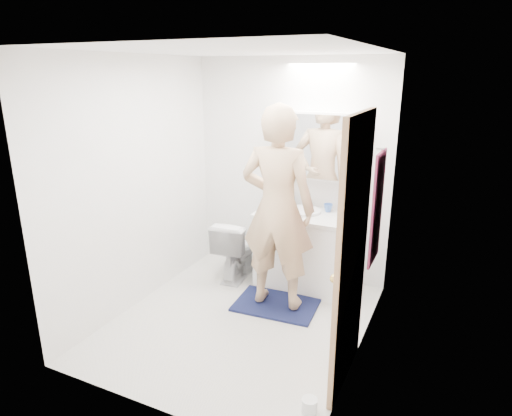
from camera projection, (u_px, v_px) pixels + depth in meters
The scene contains 23 objects.
floor at pixel (240, 321), 4.16m from camera, with size 2.50×2.50×0.00m, color silver.
ceiling at pixel (236, 50), 3.45m from camera, with size 2.50×2.50×0.00m, color white.
wall_back at pixel (291, 170), 4.88m from camera, with size 2.50×2.50×0.00m, color white.
wall_front at pixel (145, 249), 2.72m from camera, with size 2.50×2.50×0.00m, color white.
wall_left at pixel (137, 185), 4.25m from camera, with size 2.50×2.50×0.00m, color white.
wall_right at pixel (367, 215), 3.36m from camera, with size 2.50×2.50×0.00m, color white.
vanity_cabinet at pixel (301, 251), 4.77m from camera, with size 0.90×0.55×0.78m, color white.
countertop at pixel (302, 215), 4.65m from camera, with size 0.95×0.58×0.04m, color white.
sink_basin at pixel (304, 211), 4.67m from camera, with size 0.36×0.36×0.03m, color silver.
faucet at pixel (310, 200), 4.81m from camera, with size 0.02×0.02×0.16m, color white.
medicine_cabinet at pixel (316, 146), 4.61m from camera, with size 0.88×0.14×0.70m, color white.
mirror_panel at pixel (313, 147), 4.54m from camera, with size 0.84×0.01×0.66m, color silver.
toilet at pixel (237, 248), 4.98m from camera, with size 0.38×0.67×0.69m, color silver.
bath_rug at pixel (276, 305), 4.43m from camera, with size 0.80×0.55×0.02m, color #14163E.
person at pixel (278, 209), 4.13m from camera, with size 0.71×0.46×1.94m, color tan.
door at pixel (352, 256), 3.12m from camera, with size 0.04×0.80×2.00m, color tan.
door_knob at pixel (334, 279), 2.89m from camera, with size 0.06×0.06×0.06m, color gold.
towel at pixel (377, 208), 3.87m from camera, with size 0.02×0.42×1.00m, color black.
towel_hook at pixel (380, 149), 3.72m from camera, with size 0.02×0.02×0.07m, color silver.
soap_bottle_a at pixel (283, 195), 4.86m from camera, with size 0.09×0.09×0.24m, color beige.
soap_bottle_b at pixel (290, 198), 4.86m from camera, with size 0.08×0.08×0.17m, color #558BB7.
toothbrush_cup at pixel (328, 208), 4.68m from camera, with size 0.09×0.09×0.09m, color #416DC5.
toilet_paper_roll at pixel (309, 405), 3.05m from camera, with size 0.11×0.11×0.10m, color white.
Camera 1 is at (1.70, -3.24, 2.25)m, focal length 31.14 mm.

